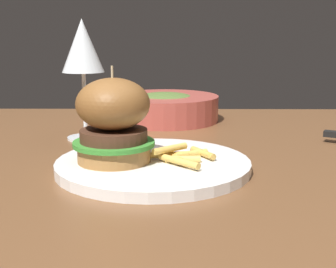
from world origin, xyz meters
name	(u,v)px	position (x,y,z in m)	size (l,w,h in m)	color
dining_table	(145,204)	(0.00, 0.00, 0.65)	(1.27, 0.83, 0.74)	brown
main_plate	(153,165)	(0.02, -0.11, 0.75)	(0.27, 0.27, 0.01)	white
burger_sandwich	(113,120)	(-0.03, -0.12, 0.81)	(0.11, 0.11, 0.13)	#9E6B38
fries_pile	(180,156)	(0.06, -0.11, 0.76)	(0.10, 0.10, 0.02)	gold
wine_glass	(83,49)	(-0.11, 0.08, 0.90)	(0.07, 0.07, 0.21)	silver
soup_bowl	(165,107)	(0.03, 0.26, 0.77)	(0.23, 0.23, 0.06)	#B24C42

